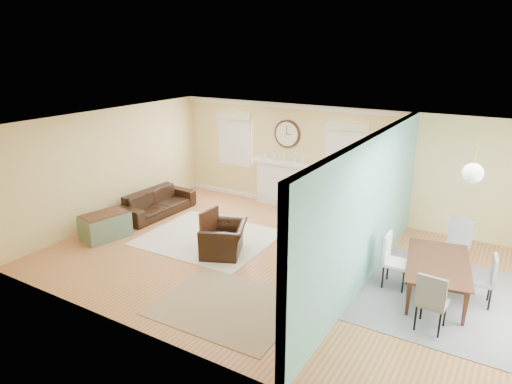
# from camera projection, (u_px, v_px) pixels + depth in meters

# --- Properties ---
(floor) EXTENTS (9.00, 9.00, 0.00)m
(floor) POSITION_uv_depth(u_px,v_px,m) (284.00, 263.00, 8.66)
(floor) COLOR #9C6134
(floor) RESTS_ON ground
(wall_back) EXTENTS (9.00, 0.02, 2.60)m
(wall_back) POSITION_uv_depth(u_px,v_px,m) (344.00, 163.00, 10.71)
(wall_back) COLOR #E7CC82
(wall_back) RESTS_ON ground
(wall_front) EXTENTS (9.00, 0.02, 2.60)m
(wall_front) POSITION_uv_depth(u_px,v_px,m) (177.00, 263.00, 5.81)
(wall_front) COLOR #E7CC82
(wall_front) RESTS_ON ground
(wall_left) EXTENTS (0.02, 6.00, 2.60)m
(wall_left) POSITION_uv_depth(u_px,v_px,m) (111.00, 166.00, 10.46)
(wall_left) COLOR #E7CC82
(wall_left) RESTS_ON ground
(ceiling) EXTENTS (9.00, 6.00, 0.02)m
(ceiling) POSITION_uv_depth(u_px,v_px,m) (287.00, 127.00, 7.86)
(ceiling) COLOR white
(ceiling) RESTS_ON wall_back
(partition) EXTENTS (0.17, 6.00, 2.60)m
(partition) POSITION_uv_depth(u_px,v_px,m) (372.00, 205.00, 7.73)
(partition) COLOR #E7CC82
(partition) RESTS_ON ground
(fireplace) EXTENTS (1.70, 0.30, 1.17)m
(fireplace) POSITION_uv_depth(u_px,v_px,m) (285.00, 183.00, 11.56)
(fireplace) COLOR white
(fireplace) RESTS_ON ground
(wall_clock) EXTENTS (0.70, 0.07, 0.70)m
(wall_clock) POSITION_uv_depth(u_px,v_px,m) (287.00, 134.00, 11.24)
(wall_clock) COLOR #482413
(wall_clock) RESTS_ON wall_back
(window_left) EXTENTS (1.05, 0.13, 1.42)m
(window_left) POSITION_uv_depth(u_px,v_px,m) (235.00, 136.00, 12.05)
(window_left) COLOR white
(window_left) RESTS_ON wall_back
(window_right) EXTENTS (1.05, 0.13, 1.42)m
(window_right) POSITION_uv_depth(u_px,v_px,m) (346.00, 149.00, 10.53)
(window_right) COLOR white
(window_right) RESTS_ON wall_back
(pendant) EXTENTS (0.30, 0.30, 0.55)m
(pendant) POSITION_uv_depth(u_px,v_px,m) (473.00, 173.00, 6.51)
(pendant) COLOR gold
(pendant) RESTS_ON ceiling
(rug_cream) EXTENTS (2.70, 2.36, 0.01)m
(rug_cream) POSITION_uv_depth(u_px,v_px,m) (208.00, 238.00, 9.77)
(rug_cream) COLOR beige
(rug_cream) RESTS_ON floor
(rug_jute) EXTENTS (2.23, 1.84, 0.01)m
(rug_jute) POSITION_uv_depth(u_px,v_px,m) (227.00, 305.00, 7.24)
(rug_jute) COLOR tan
(rug_jute) RESTS_ON floor
(rug_grey) EXTENTS (2.38, 2.98, 0.01)m
(rug_grey) POSITION_uv_depth(u_px,v_px,m) (436.00, 295.00, 7.53)
(rug_grey) COLOR slate
(rug_grey) RESTS_ON floor
(sofa) EXTENTS (0.84, 2.03, 0.59)m
(sofa) POSITION_uv_depth(u_px,v_px,m) (157.00, 203.00, 11.07)
(sofa) COLOR black
(sofa) RESTS_ON floor
(eames_chair) EXTENTS (1.16, 1.22, 0.62)m
(eames_chair) POSITION_uv_depth(u_px,v_px,m) (224.00, 239.00, 8.96)
(eames_chair) COLOR black
(eames_chair) RESTS_ON floor
(green_chair) EXTENTS (1.10, 1.11, 0.72)m
(green_chair) POSITION_uv_depth(u_px,v_px,m) (335.00, 216.00, 10.03)
(green_chair) COLOR #0B6C41
(green_chair) RESTS_ON floor
(trunk) EXTENTS (0.79, 1.07, 0.55)m
(trunk) POSITION_uv_depth(u_px,v_px,m) (105.00, 226.00, 9.70)
(trunk) COLOR slate
(trunk) RESTS_ON floor
(credenza) EXTENTS (0.50, 1.48, 0.80)m
(credenza) POSITION_uv_depth(u_px,v_px,m) (368.00, 233.00, 9.02)
(credenza) COLOR #936E47
(credenza) RESTS_ON floor
(tv) EXTENTS (0.25, 1.18, 0.67)m
(tv) POSITION_uv_depth(u_px,v_px,m) (370.00, 198.00, 8.80)
(tv) COLOR black
(tv) RESTS_ON credenza
(garden_stool) EXTENTS (0.32, 0.32, 0.47)m
(garden_stool) POSITION_uv_depth(u_px,v_px,m) (342.00, 263.00, 8.14)
(garden_stool) COLOR white
(garden_stool) RESTS_ON floor
(potted_plant) EXTENTS (0.46, 0.48, 0.41)m
(potted_plant) POSITION_uv_depth(u_px,v_px,m) (344.00, 240.00, 8.01)
(potted_plant) COLOR #337F33
(potted_plant) RESTS_ON garden_stool
(dining_table) EXTENTS (1.26, 1.87, 0.61)m
(dining_table) POSITION_uv_depth(u_px,v_px,m) (438.00, 279.00, 7.44)
(dining_table) COLOR #482413
(dining_table) RESTS_ON floor
(dining_chair_n) EXTENTS (0.44, 0.44, 0.94)m
(dining_chair_n) POSITION_uv_depth(u_px,v_px,m) (458.00, 241.00, 8.30)
(dining_chair_n) COLOR slate
(dining_chair_n) RESTS_ON floor
(dining_chair_s) EXTENTS (0.43, 0.43, 0.92)m
(dining_chair_s) POSITION_uv_depth(u_px,v_px,m) (433.00, 296.00, 6.49)
(dining_chair_s) COLOR slate
(dining_chair_s) RESTS_ON floor
(dining_chair_w) EXTENTS (0.42, 0.42, 0.94)m
(dining_chair_w) POSITION_uv_depth(u_px,v_px,m) (397.00, 257.00, 7.65)
(dining_chair_w) COLOR white
(dining_chair_w) RESTS_ON floor
(dining_chair_e) EXTENTS (0.42, 0.42, 0.86)m
(dining_chair_e) POSITION_uv_depth(u_px,v_px,m) (481.00, 276.00, 7.14)
(dining_chair_e) COLOR slate
(dining_chair_e) RESTS_ON floor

